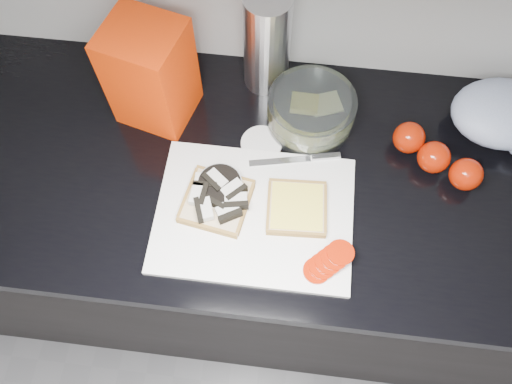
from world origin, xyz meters
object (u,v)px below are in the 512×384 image
at_px(steel_canister, 267,43).
at_px(bread_bag, 151,74).
at_px(cutting_board, 254,215).
at_px(glass_bowl, 311,111).

bearing_deg(steel_canister, bread_bag, -154.25).
distance_m(cutting_board, steel_canister, 0.37).
bearing_deg(bread_bag, glass_bowl, 15.44).
xyz_separation_m(cutting_board, steel_canister, (-0.02, 0.35, 0.12)).
distance_m(bread_bag, steel_canister, 0.26).
distance_m(cutting_board, glass_bowl, 0.27).
height_order(bread_bag, steel_canister, steel_canister).
bearing_deg(bread_bag, steel_canister, 40.62).
bearing_deg(bread_bag, cutting_board, -29.76).
distance_m(cutting_board, bread_bag, 0.36).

